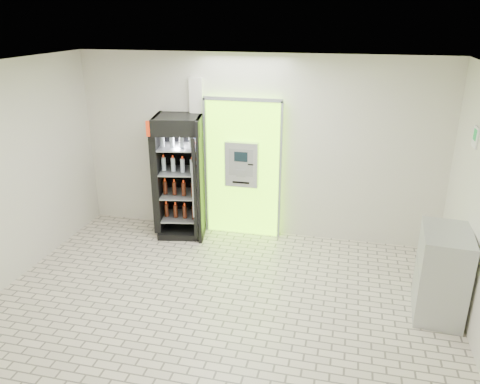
% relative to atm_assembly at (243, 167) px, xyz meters
% --- Properties ---
extents(ground, '(6.00, 6.00, 0.00)m').
position_rel_atm_assembly_xyz_m(ground, '(0.20, -2.41, -1.17)').
color(ground, '#BDAF9D').
rests_on(ground, ground).
extents(room_shell, '(6.00, 6.00, 6.00)m').
position_rel_atm_assembly_xyz_m(room_shell, '(0.20, -2.41, 0.67)').
color(room_shell, beige).
rests_on(room_shell, ground).
extents(atm_assembly, '(1.30, 0.24, 2.33)m').
position_rel_atm_assembly_xyz_m(atm_assembly, '(0.00, 0.00, 0.00)').
color(atm_assembly, '#8DFF15').
rests_on(atm_assembly, ground).
extents(pillar, '(0.22, 0.11, 2.60)m').
position_rel_atm_assembly_xyz_m(pillar, '(-0.78, 0.04, 0.13)').
color(pillar, silver).
rests_on(pillar, ground).
extents(beverage_cooler, '(0.88, 0.84, 2.04)m').
position_rel_atm_assembly_xyz_m(beverage_cooler, '(-1.00, -0.26, -0.19)').
color(beverage_cooler, black).
rests_on(beverage_cooler, ground).
extents(steel_cabinet, '(0.63, 0.88, 1.12)m').
position_rel_atm_assembly_xyz_m(steel_cabinet, '(2.91, -1.74, -0.61)').
color(steel_cabinet, '#AAADB2').
rests_on(steel_cabinet, ground).
extents(exit_sign, '(0.02, 0.22, 0.26)m').
position_rel_atm_assembly_xyz_m(exit_sign, '(3.19, -1.01, 0.95)').
color(exit_sign, white).
rests_on(exit_sign, room_shell).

